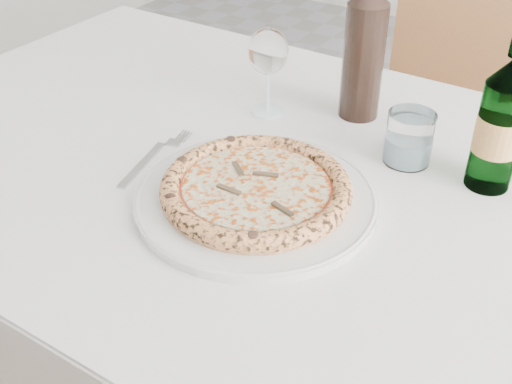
{
  "coord_description": "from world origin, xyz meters",
  "views": [
    {
      "loc": [
        0.21,
        -0.62,
        1.32
      ],
      "look_at": [
        -0.21,
        0.05,
        0.78
      ],
      "focal_mm": 45.0,
      "sensor_mm": 36.0,
      "label": 1
    }
  ],
  "objects_px": {
    "pizza": "(256,189)",
    "beer_bottle": "(500,124)",
    "wine_glass": "(268,53)",
    "chair_far": "(459,114)",
    "wine_bottle": "(364,49)",
    "dining_table": "(287,212)",
    "plate": "(256,198)",
    "tumbler": "(409,141)"
  },
  "relations": [
    {
      "from": "wine_glass",
      "to": "tumbler",
      "type": "relative_size",
      "value": 1.88
    },
    {
      "from": "chair_far",
      "to": "tumbler",
      "type": "xyz_separation_m",
      "value": [
        0.07,
        -0.65,
        0.26
      ]
    },
    {
      "from": "beer_bottle",
      "to": "wine_bottle",
      "type": "bearing_deg",
      "value": 158.38
    },
    {
      "from": "chair_far",
      "to": "beer_bottle",
      "type": "relative_size",
      "value": 3.47
    },
    {
      "from": "wine_bottle",
      "to": "pizza",
      "type": "bearing_deg",
      "value": -91.63
    },
    {
      "from": "wine_glass",
      "to": "beer_bottle",
      "type": "bearing_deg",
      "value": -3.42
    },
    {
      "from": "chair_far",
      "to": "wine_glass",
      "type": "height_order",
      "value": "chair_far"
    },
    {
      "from": "tumbler",
      "to": "plate",
      "type": "bearing_deg",
      "value": -121.99
    },
    {
      "from": "dining_table",
      "to": "wine_glass",
      "type": "xyz_separation_m",
      "value": [
        -0.14,
        0.16,
        0.2
      ]
    },
    {
      "from": "chair_far",
      "to": "wine_bottle",
      "type": "height_order",
      "value": "wine_bottle"
    },
    {
      "from": "pizza",
      "to": "beer_bottle",
      "type": "xyz_separation_m",
      "value": [
        0.28,
        0.24,
        0.08
      ]
    },
    {
      "from": "plate",
      "to": "wine_glass",
      "type": "relative_size",
      "value": 2.23
    },
    {
      "from": "dining_table",
      "to": "chair_far",
      "type": "height_order",
      "value": "chair_far"
    },
    {
      "from": "pizza",
      "to": "beer_bottle",
      "type": "bearing_deg",
      "value": 40.12
    },
    {
      "from": "chair_far",
      "to": "wine_bottle",
      "type": "xyz_separation_m",
      "value": [
        -0.06,
        -0.54,
        0.35
      ]
    },
    {
      "from": "beer_bottle",
      "to": "wine_bottle",
      "type": "xyz_separation_m",
      "value": [
        -0.27,
        0.11,
        0.02
      ]
    },
    {
      "from": "wine_bottle",
      "to": "dining_table",
      "type": "bearing_deg",
      "value": -92.3
    },
    {
      "from": "tumbler",
      "to": "wine_bottle",
      "type": "relative_size",
      "value": 0.29
    },
    {
      "from": "beer_bottle",
      "to": "wine_glass",
      "type": "bearing_deg",
      "value": 176.58
    },
    {
      "from": "dining_table",
      "to": "tumbler",
      "type": "relative_size",
      "value": 18.27
    },
    {
      "from": "chair_far",
      "to": "pizza",
      "type": "relative_size",
      "value": 3.23
    },
    {
      "from": "wine_glass",
      "to": "tumbler",
      "type": "distance_m",
      "value": 0.3
    },
    {
      "from": "dining_table",
      "to": "pizza",
      "type": "distance_m",
      "value": 0.15
    },
    {
      "from": "wine_bottle",
      "to": "wine_glass",
      "type": "bearing_deg",
      "value": -151.11
    },
    {
      "from": "pizza",
      "to": "beer_bottle",
      "type": "distance_m",
      "value": 0.38
    },
    {
      "from": "wine_glass",
      "to": "beer_bottle",
      "type": "height_order",
      "value": "beer_bottle"
    },
    {
      "from": "tumbler",
      "to": "wine_bottle",
      "type": "height_order",
      "value": "wine_bottle"
    },
    {
      "from": "pizza",
      "to": "wine_glass",
      "type": "height_order",
      "value": "wine_glass"
    },
    {
      "from": "wine_glass",
      "to": "beer_bottle",
      "type": "distance_m",
      "value": 0.42
    },
    {
      "from": "dining_table",
      "to": "chair_far",
      "type": "bearing_deg",
      "value": 84.63
    },
    {
      "from": "dining_table",
      "to": "beer_bottle",
      "type": "height_order",
      "value": "beer_bottle"
    },
    {
      "from": "plate",
      "to": "pizza",
      "type": "distance_m",
      "value": 0.02
    },
    {
      "from": "chair_far",
      "to": "pizza",
      "type": "distance_m",
      "value": 0.92
    },
    {
      "from": "chair_far",
      "to": "wine_glass",
      "type": "xyz_separation_m",
      "value": [
        -0.21,
        -0.63,
        0.34
      ]
    },
    {
      "from": "chair_far",
      "to": "beer_bottle",
      "type": "height_order",
      "value": "beer_bottle"
    },
    {
      "from": "dining_table",
      "to": "plate",
      "type": "distance_m",
      "value": 0.13
    },
    {
      "from": "dining_table",
      "to": "wine_glass",
      "type": "height_order",
      "value": "wine_glass"
    },
    {
      "from": "plate",
      "to": "beer_bottle",
      "type": "xyz_separation_m",
      "value": [
        0.28,
        0.24,
        0.1
      ]
    },
    {
      "from": "wine_glass",
      "to": "chair_far",
      "type": "bearing_deg",
      "value": 71.17
    },
    {
      "from": "tumbler",
      "to": "wine_bottle",
      "type": "distance_m",
      "value": 0.2
    },
    {
      "from": "dining_table",
      "to": "wine_glass",
      "type": "bearing_deg",
      "value": 130.77
    },
    {
      "from": "dining_table",
      "to": "tumbler",
      "type": "bearing_deg",
      "value": 42.7
    }
  ]
}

